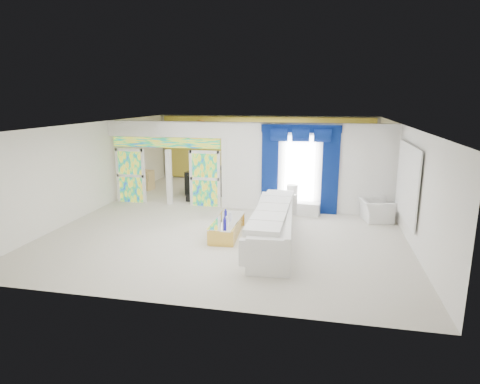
% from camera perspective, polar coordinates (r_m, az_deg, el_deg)
% --- Properties ---
extents(floor, '(12.00, 12.00, 0.00)m').
position_cam_1_polar(floor, '(13.36, -0.21, -3.39)').
color(floor, '#B7AF9E').
rests_on(floor, ground).
extents(dividing_wall, '(5.70, 0.18, 3.00)m').
position_cam_1_polar(dividing_wall, '(13.74, 9.48, 3.31)').
color(dividing_wall, white).
rests_on(dividing_wall, ground).
extents(dividing_header, '(4.30, 0.18, 0.55)m').
position_cam_1_polar(dividing_header, '(14.65, -10.49, 8.71)').
color(dividing_header, white).
rests_on(dividing_header, dividing_wall).
extents(stained_panel_left, '(0.95, 0.04, 2.00)m').
position_cam_1_polar(stained_panel_left, '(15.46, -15.13, 2.24)').
color(stained_panel_left, '#994C3F').
rests_on(stained_panel_left, ground).
extents(stained_panel_right, '(0.95, 0.04, 2.00)m').
position_cam_1_polar(stained_panel_right, '(14.41, -4.95, 1.88)').
color(stained_panel_right, '#994C3F').
rests_on(stained_panel_right, ground).
extents(stained_transom, '(4.00, 0.05, 0.35)m').
position_cam_1_polar(stained_transom, '(14.69, -10.42, 6.86)').
color(stained_transom, '#994C3F').
rests_on(stained_transom, dividing_header).
extents(window_pane, '(1.00, 0.02, 2.30)m').
position_cam_1_polar(window_pane, '(13.66, 8.41, 3.08)').
color(window_pane, white).
rests_on(window_pane, dividing_wall).
extents(blue_drape_left, '(0.55, 0.10, 2.80)m').
position_cam_1_polar(blue_drape_left, '(13.73, 4.22, 3.03)').
color(blue_drape_left, '#030641').
rests_on(blue_drape_left, ground).
extents(blue_drape_right, '(0.55, 0.10, 2.80)m').
position_cam_1_polar(blue_drape_right, '(13.62, 12.60, 2.66)').
color(blue_drape_right, '#030641').
rests_on(blue_drape_right, ground).
extents(blue_pelmet, '(2.60, 0.12, 0.25)m').
position_cam_1_polar(blue_pelmet, '(13.46, 8.59, 8.81)').
color(blue_pelmet, '#030641').
rests_on(blue_pelmet, dividing_wall).
extents(wall_mirror, '(0.04, 2.70, 1.90)m').
position_cam_1_polar(wall_mirror, '(11.97, 22.52, 1.28)').
color(wall_mirror, white).
rests_on(wall_mirror, ground).
extents(gold_curtains, '(9.70, 0.12, 2.90)m').
position_cam_1_polar(gold_curtains, '(18.76, 3.53, 6.07)').
color(gold_curtains, gold).
rests_on(gold_curtains, ground).
extents(white_sofa, '(1.28, 4.56, 0.86)m').
position_cam_1_polar(white_sofa, '(10.93, 4.73, -4.88)').
color(white_sofa, silver).
rests_on(white_sofa, ground).
extents(coffee_table, '(0.78, 1.98, 0.43)m').
position_cam_1_polar(coffee_table, '(11.51, -1.82, -5.03)').
color(coffee_table, gold).
rests_on(coffee_table, ground).
extents(console_table, '(1.26, 0.52, 0.41)m').
position_cam_1_polar(console_table, '(13.64, 8.54, -2.30)').
color(console_table, white).
rests_on(console_table, ground).
extents(table_lamp, '(0.36, 0.36, 0.58)m').
position_cam_1_polar(table_lamp, '(13.54, 7.35, -0.22)').
color(table_lamp, white).
rests_on(table_lamp, console_table).
extents(armchair, '(1.10, 1.20, 0.68)m').
position_cam_1_polar(armchair, '(13.52, 18.52, -2.40)').
color(armchair, silver).
rests_on(armchair, ground).
extents(grand_piano, '(1.67, 2.06, 0.95)m').
position_cam_1_polar(grand_piano, '(16.65, -4.14, 1.58)').
color(grand_piano, black).
rests_on(grand_piano, ground).
extents(piano_bench, '(0.99, 0.49, 0.32)m').
position_cam_1_polar(piano_bench, '(15.23, -5.76, -0.77)').
color(piano_bench, black).
rests_on(piano_bench, ground).
extents(tv_console, '(0.65, 0.61, 0.82)m').
position_cam_1_polar(tv_console, '(17.55, -13.13, 1.65)').
color(tv_console, tan).
rests_on(tv_console, ground).
extents(chandelier, '(0.60, 0.60, 0.60)m').
position_cam_1_polar(chandelier, '(16.72, -5.60, 9.13)').
color(chandelier, gold).
rests_on(chandelier, ceiling).
extents(decanters, '(0.20, 0.84, 0.26)m').
position_cam_1_polar(decanters, '(11.31, -1.87, -3.73)').
color(decanters, white).
rests_on(decanters, coffee_table).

